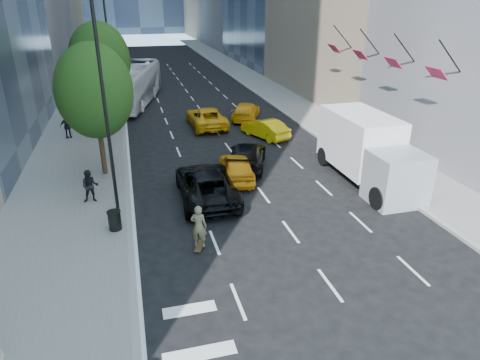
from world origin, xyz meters
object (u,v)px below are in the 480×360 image
object	(u,v)px
black_sedan_mercedes	(247,156)
city_bus	(133,85)
box_truck	(368,150)
trash_can	(115,221)
black_sedan_lincoln	(206,184)
skateboarder	(199,229)

from	to	relation	value
black_sedan_mercedes	city_bus	size ratio (longest dim) A/B	0.40
box_truck	trash_can	size ratio (longest dim) A/B	9.04
black_sedan_lincoln	box_truck	world-z (taller)	box_truck
city_bus	black_sedan_mercedes	bearing A→B (deg)	-58.28
black_sedan_lincoln	trash_can	world-z (taller)	black_sedan_lincoln
box_truck	trash_can	xyz separation A→B (m)	(-13.80, -2.35, -1.29)
city_bus	trash_can	size ratio (longest dim) A/B	15.61
trash_can	black_sedan_lincoln	bearing A→B (deg)	27.12
box_truck	city_bus	bearing A→B (deg)	117.56
black_sedan_lincoln	city_bus	size ratio (longest dim) A/B	0.45
trash_can	skateboarder	bearing A→B (deg)	-34.16
black_sedan_lincoln	city_bus	world-z (taller)	city_bus
skateboarder	box_truck	xyz separation A→B (m)	(10.40, 4.65, 0.93)
black_sedan_mercedes	city_bus	distance (m)	20.23
black_sedan_lincoln	box_truck	distance (m)	9.26
skateboarder	box_truck	world-z (taller)	box_truck
black_sedan_mercedes	box_truck	size ratio (longest dim) A/B	0.69
skateboarder	black_sedan_mercedes	xyz separation A→B (m)	(4.40, 8.31, -0.16)
black_sedan_lincoln	trash_can	distance (m)	5.18
skateboarder	city_bus	world-z (taller)	city_bus
box_truck	trash_can	distance (m)	14.06
skateboarder	city_bus	size ratio (longest dim) A/B	0.14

